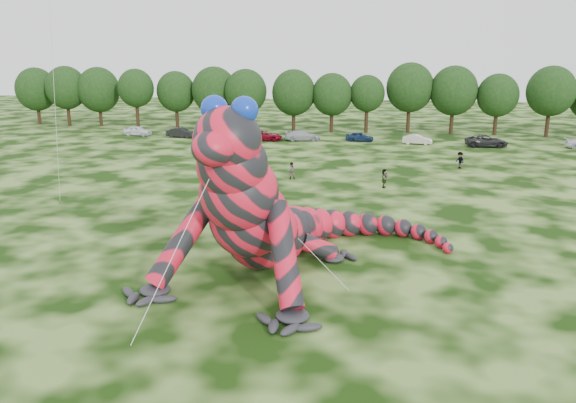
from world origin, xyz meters
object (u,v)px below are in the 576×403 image
(tree_10, at_px, (409,98))
(car_5, at_px, (417,139))
(tree_12, at_px, (497,105))
(tree_3, at_px, (136,99))
(tree_13, at_px, (550,102))
(tree_7, at_px, (294,101))
(car_4, at_px, (360,137))
(car_2, at_px, (265,136))
(car_0, at_px, (138,131))
(car_3, at_px, (303,135))
(inflatable_gecko, at_px, (272,179))
(tree_11, at_px, (453,100))
(tree_8, at_px, (332,103))
(car_6, at_px, (487,141))
(tree_0, at_px, (37,96))
(spectator_5, at_px, (384,178))
(spectator_0, at_px, (225,173))
(car_1, at_px, (181,133))
(tree_4, at_px, (176,99))
(tree_2, at_px, (99,97))
(tree_9, at_px, (367,104))
(tree_5, at_px, (214,98))
(spectator_2, at_px, (460,160))
(tree_1, at_px, (67,96))
(spectator_1, at_px, (291,171))
(tree_6, at_px, (246,100))

(tree_10, xyz_separation_m, car_5, (0.73, -11.60, -4.61))
(tree_10, distance_m, tree_12, 12.67)
(tree_3, height_order, tree_13, tree_13)
(tree_7, height_order, car_4, tree_7)
(car_2, bearing_deg, car_0, 86.33)
(car_3, relative_size, car_4, 1.28)
(inflatable_gecko, height_order, tree_11, tree_11)
(tree_8, relative_size, car_6, 1.67)
(tree_0, bearing_deg, spectator_5, -33.37)
(car_0, distance_m, spectator_0, 34.81)
(car_1, xyz_separation_m, car_2, (12.55, -0.84, -0.04))
(tree_4, relative_size, tree_10, 0.86)
(inflatable_gecko, height_order, car_0, inflatable_gecko)
(inflatable_gecko, distance_m, tree_2, 70.57)
(car_0, height_order, car_5, car_0)
(tree_12, relative_size, car_0, 2.15)
(tree_7, height_order, car_3, tree_7)
(spectator_0, bearing_deg, car_3, -142.03)
(tree_9, bearing_deg, tree_3, -179.57)
(tree_9, distance_m, spectator_0, 38.63)
(tree_5, distance_m, tree_13, 50.27)
(tree_9, bearing_deg, spectator_2, -68.39)
(tree_1, height_order, tree_3, tree_1)
(car_5, bearing_deg, spectator_1, 155.46)
(car_6, bearing_deg, tree_9, 51.05)
(tree_8, bearing_deg, car_5, -39.02)
(tree_9, bearing_deg, tree_6, -177.97)
(car_4, bearing_deg, spectator_1, 175.17)
(car_3, bearing_deg, tree_12, -80.52)
(tree_6, bearing_deg, tree_1, 177.46)
(spectator_0, bearing_deg, tree_12, -174.27)
(car_2, bearing_deg, tree_13, -74.41)
(tree_0, relative_size, car_5, 2.43)
(car_5, bearing_deg, spectator_2, -163.33)
(tree_13, bearing_deg, tree_12, 175.08)
(tree_0, height_order, tree_3, tree_0)
(spectator_2, relative_size, spectator_5, 1.04)
(tree_7, relative_size, spectator_5, 5.55)
(car_4, bearing_deg, car_2, 103.23)
(tree_10, bearing_deg, car_4, -123.95)
(tree_3, height_order, spectator_0, tree_3)
(car_1, bearing_deg, car_5, -84.75)
(tree_1, xyz_separation_m, car_4, (48.78, -9.82, -4.25))
(car_1, relative_size, spectator_0, 2.42)
(tree_4, relative_size, spectator_0, 5.11)
(car_2, xyz_separation_m, car_6, (29.45, -0.82, 0.08))
(tree_9, height_order, spectator_2, tree_9)
(tree_10, relative_size, car_1, 2.45)
(tree_2, relative_size, car_1, 2.25)
(tree_8, relative_size, car_4, 2.33)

